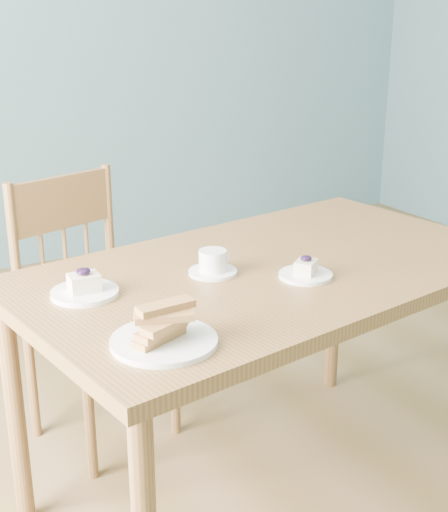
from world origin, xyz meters
The scene contains 7 objects.
room centered at (0.00, 0.00, 1.35)m, with size 5.01×5.01×2.71m.
dining_table centered at (-0.23, 0.00, 0.70)m, with size 1.54×1.01×0.77m.
dining_chair centered at (-0.57, 0.60, 0.48)m, with size 0.52×0.51×0.94m.
cheesecake_plate_near centered at (-0.20, -0.13, 0.79)m, with size 0.15×0.15×0.06m.
cheesecake_plate_far centered at (-0.77, 0.05, 0.79)m, with size 0.17×0.17×0.07m.
coffee_cup centered at (-0.41, 0.02, 0.80)m, with size 0.14×0.14×0.07m.
biscotti_plate centered at (-0.72, -0.30, 0.80)m, with size 0.24×0.24×0.09m.
Camera 1 is at (-1.31, -1.59, 1.48)m, focal length 50.00 mm.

